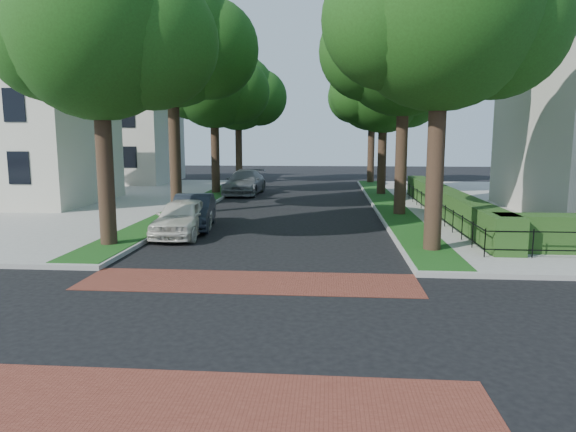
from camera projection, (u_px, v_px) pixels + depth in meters
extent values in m
plane|color=black|center=(225.00, 325.00, 10.49)|extent=(120.00, 120.00, 0.00)
cube|color=maroon|center=(249.00, 282.00, 13.65)|extent=(9.00, 2.20, 0.01)
cube|color=maroon|center=(180.00, 406.00, 7.34)|extent=(9.00, 2.20, 0.01)
cube|color=#184513|center=(388.00, 203.00, 28.86)|extent=(1.60, 29.80, 0.02)
cube|color=#184513|center=(199.00, 201.00, 29.72)|extent=(1.60, 29.80, 0.02)
cylinder|color=black|center=(436.00, 137.00, 16.37)|extent=(0.56, 0.56, 7.35)
sphere|color=#1A3C10|center=(442.00, 10.00, 15.79)|extent=(6.20, 6.20, 6.20)
sphere|color=#1A3C10|center=(495.00, 24.00, 16.01)|extent=(4.65, 4.65, 4.65)
sphere|color=#1A3C10|center=(392.00, 19.00, 15.76)|extent=(4.34, 4.34, 4.34)
sphere|color=#1A3C10|center=(436.00, 5.00, 17.23)|extent=(4.03, 4.03, 4.03)
cylinder|color=black|center=(402.00, 133.00, 24.23)|extent=(0.56, 0.56, 7.70)
sphere|color=#1A3C10|center=(405.00, 44.00, 23.61)|extent=(6.60, 6.60, 6.60)
sphere|color=#1A3C10|center=(443.00, 54.00, 23.83)|extent=(4.95, 4.95, 4.95)
sphere|color=#1A3C10|center=(369.00, 51.00, 23.59)|extent=(4.62, 4.62, 4.62)
sphere|color=#1A3C10|center=(402.00, 40.00, 25.16)|extent=(4.29, 4.29, 4.29)
cylinder|color=black|center=(382.00, 143.00, 33.18)|extent=(0.56, 0.56, 6.65)
sphere|color=#1A3C10|center=(384.00, 87.00, 32.65)|extent=(5.80, 5.80, 5.80)
sphere|color=#1A3C10|center=(408.00, 94.00, 32.88)|extent=(4.35, 4.35, 4.35)
sphere|color=#1A3C10|center=(361.00, 92.00, 32.61)|extent=(4.06, 4.06, 4.06)
sphere|color=#1A3C10|center=(383.00, 81.00, 33.99)|extent=(3.77, 3.77, 3.77)
cylinder|color=black|center=(371.00, 140.00, 42.02)|extent=(0.56, 0.56, 7.00)
sphere|color=#1A3C10|center=(372.00, 93.00, 41.46)|extent=(6.00, 6.00, 6.00)
sphere|color=#1A3C10|center=(392.00, 99.00, 41.68)|extent=(4.50, 4.50, 4.50)
sphere|color=#1A3C10|center=(354.00, 97.00, 41.43)|extent=(4.20, 4.20, 4.20)
sphere|color=#1A3C10|center=(372.00, 89.00, 42.85)|extent=(3.90, 3.90, 3.90)
cylinder|color=black|center=(104.00, 142.00, 17.27)|extent=(0.56, 0.56, 7.00)
sphere|color=#1A3C10|center=(98.00, 28.00, 16.71)|extent=(6.00, 6.00, 6.00)
sphere|color=#1A3C10|center=(151.00, 41.00, 16.94)|extent=(4.50, 4.50, 4.50)
sphere|color=#1A3C10|center=(51.00, 37.00, 16.68)|extent=(4.20, 4.20, 4.20)
sphere|color=#1A3C10|center=(118.00, 22.00, 18.11)|extent=(3.90, 3.90, 3.90)
cylinder|color=black|center=(174.00, 130.00, 25.08)|extent=(0.56, 0.56, 8.05)
sphere|color=#1A3C10|center=(171.00, 40.00, 24.43)|extent=(6.40, 6.40, 6.40)
sphere|color=#1A3C10|center=(209.00, 49.00, 24.65)|extent=(4.80, 4.80, 4.80)
sphere|color=#1A3C10|center=(137.00, 46.00, 24.41)|extent=(4.48, 4.48, 4.48)
sphere|color=#1A3C10|center=(182.00, 35.00, 25.92)|extent=(4.16, 4.16, 4.16)
cylinder|color=black|center=(215.00, 141.00, 34.03)|extent=(0.56, 0.56, 6.86)
sphere|color=#1A3C10|center=(214.00, 85.00, 33.48)|extent=(5.60, 5.60, 5.60)
sphere|color=#1A3C10|center=(238.00, 92.00, 33.72)|extent=(4.20, 4.20, 4.20)
sphere|color=#1A3C10|center=(192.00, 90.00, 33.44)|extent=(3.92, 3.92, 3.92)
sphere|color=#1A3C10|center=(220.00, 80.00, 34.78)|extent=(3.64, 3.64, 3.64)
cylinder|color=black|center=(239.00, 139.00, 42.88)|extent=(0.56, 0.56, 7.14)
sphere|color=#1A3C10|center=(238.00, 92.00, 42.31)|extent=(6.20, 6.20, 6.20)
sphere|color=#1A3C10|center=(259.00, 98.00, 42.53)|extent=(4.65, 4.65, 4.65)
sphere|color=#1A3C10|center=(219.00, 96.00, 42.28)|extent=(4.34, 4.34, 4.34)
sphere|color=#1A3C10|center=(242.00, 88.00, 43.75)|extent=(4.03, 4.03, 4.03)
cube|color=#214317|center=(446.00, 202.00, 24.55)|extent=(1.00, 18.00, 1.20)
cube|color=beige|center=(17.00, 145.00, 28.94)|extent=(9.00, 8.00, 6.50)
cube|color=maroon|center=(41.00, 46.00, 26.38)|extent=(0.80, 0.80, 3.64)
cube|color=beige|center=(118.00, 143.00, 42.74)|extent=(9.00, 8.00, 6.50)
cube|color=maroon|center=(140.00, 77.00, 40.18)|extent=(0.80, 0.80, 3.64)
imported|color=silver|center=(182.00, 217.00, 19.98)|extent=(1.76, 4.28, 1.45)
imported|color=black|center=(193.00, 212.00, 21.58)|extent=(2.10, 4.53, 1.44)
imported|color=slate|center=(245.00, 183.00, 34.66)|extent=(2.45, 5.60, 1.60)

